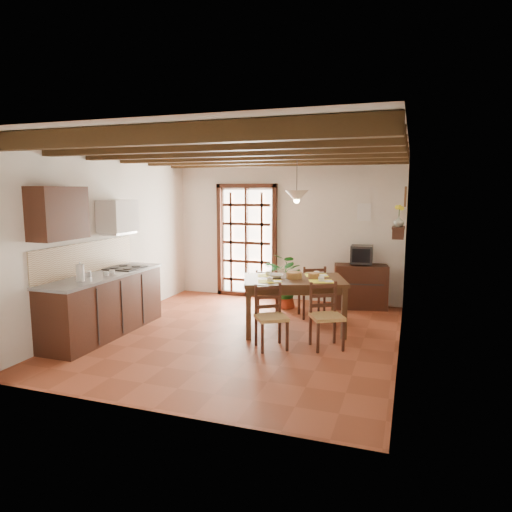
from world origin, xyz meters
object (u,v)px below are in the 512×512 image
at_px(kitchen_counter, 104,303).
at_px(potted_plant, 286,277).
at_px(dining_table, 294,285).
at_px(pendant_lamp, 297,195).
at_px(chair_near_left, 271,329).
at_px(crt_tv, 362,255).
at_px(chair_far_left, 267,302).
at_px(chair_far_right, 312,301).
at_px(chair_near_right, 326,328).
at_px(sideboard, 361,286).

height_order(kitchen_counter, potted_plant, potted_plant).
height_order(dining_table, pendant_lamp, pendant_lamp).
bearing_deg(kitchen_counter, pendant_lamp, 24.14).
bearing_deg(potted_plant, chair_near_left, -80.09).
relative_size(kitchen_counter, pendant_lamp, 2.66).
bearing_deg(pendant_lamp, crt_tv, 63.40).
height_order(chair_far_left, chair_far_right, chair_far_right).
height_order(chair_near_right, sideboard, chair_near_right).
xyz_separation_m(kitchen_counter, sideboard, (3.46, 2.83, -0.07)).
xyz_separation_m(kitchen_counter, pendant_lamp, (2.64, 1.18, 1.60)).
distance_m(chair_far_left, sideboard, 1.84).
bearing_deg(chair_far_left, crt_tv, -154.69).
height_order(sideboard, pendant_lamp, pendant_lamp).
distance_m(sideboard, pendant_lamp, 2.49).
xyz_separation_m(kitchen_counter, crt_tv, (3.46, 2.82, 0.52)).
bearing_deg(kitchen_counter, sideboard, 39.24).
xyz_separation_m(kitchen_counter, dining_table, (2.64, 1.08, 0.24)).
bearing_deg(chair_far_left, chair_near_left, 96.52).
relative_size(chair_far_left, chair_far_right, 0.94).
relative_size(chair_far_left, sideboard, 0.89).
bearing_deg(potted_plant, chair_far_left, -100.17).
bearing_deg(dining_table, sideboard, 45.28).
xyz_separation_m(kitchen_counter, potted_plant, (2.15, 2.42, 0.10)).
relative_size(kitchen_counter, chair_near_right, 2.52).
distance_m(potted_plant, pendant_lamp, 2.01).
height_order(potted_plant, pendant_lamp, pendant_lamp).
distance_m(sideboard, potted_plant, 1.37).
bearing_deg(chair_near_left, chair_far_left, 75.47).
xyz_separation_m(dining_table, crt_tv, (0.82, 1.74, 0.28)).
relative_size(chair_far_right, crt_tv, 2.24).
distance_m(chair_near_right, potted_plant, 2.25).
xyz_separation_m(crt_tv, potted_plant, (-1.30, -0.39, -0.42)).
bearing_deg(chair_near_right, crt_tv, 55.22).
xyz_separation_m(dining_table, chair_far_right, (0.10, 0.86, -0.43)).
relative_size(kitchen_counter, chair_far_left, 2.68).
distance_m(dining_table, chair_far_left, 0.97).
height_order(kitchen_counter, dining_table, kitchen_counter).
bearing_deg(sideboard, pendant_lamp, -127.47).
relative_size(dining_table, sideboard, 1.85).
distance_m(chair_near_left, chair_far_left, 1.55).
height_order(dining_table, chair_near_left, chair_near_left).
xyz_separation_m(chair_near_right, potted_plant, (-1.10, 1.95, 0.29)).
bearing_deg(pendant_lamp, dining_table, -90.00).
bearing_deg(kitchen_counter, crt_tv, 39.18).
height_order(chair_near_right, potted_plant, potted_plant).
distance_m(chair_far_right, pendant_lamp, 1.95).
bearing_deg(kitchen_counter, potted_plant, 48.38).
distance_m(dining_table, crt_tv, 1.94).
relative_size(kitchen_counter, crt_tv, 5.62).
bearing_deg(dining_table, chair_near_right, -64.14).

